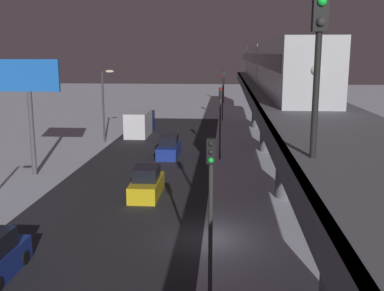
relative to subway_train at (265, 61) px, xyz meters
The scene contains 14 objects.
ground_plane 28.51m from the subway_train, 78.87° to the left, with size 240.00×240.00×0.00m, color silver.
avenue_asphalt 29.97m from the subway_train, 68.33° to the left, with size 11.00×87.26×0.01m, color #28282D.
elevated_railway 26.84m from the subway_train, 89.81° to the left, with size 5.00×87.26×6.73m.
subway_train is the anchor object (origin of this frame).
rail_signal 37.34m from the subway_train, 87.23° to the left, with size 0.36×0.41×4.00m.
sedan_blue_2 14.36m from the subway_train, 40.50° to the left, with size 1.80×4.76×1.97m.
sedan_yellow 23.16m from the subway_train, 65.06° to the left, with size 1.80×4.39×1.97m.
delivery_van 16.09m from the subway_train, 13.39° to the right, with size 2.40×7.40×2.80m.
traffic_light_near 33.60m from the subway_train, 82.22° to the left, with size 0.32×0.44×6.40m.
traffic_light_mid 10.83m from the subway_train, 63.01° to the left, with size 0.32×0.44×6.40m.
traffic_light_far 16.53m from the subway_train, 73.58° to the right, with size 0.32×0.44×6.40m.
traffic_light_distant 39.95m from the subway_train, 83.48° to the right, with size 0.32×0.44×6.40m.
commercial_billboard 24.29m from the subway_train, 38.83° to the left, with size 4.80×0.36×8.90m.
street_lamp_far 17.17m from the subway_train, ahead, with size 1.35×0.44×7.65m.
Camera 1 is at (-1.25, 22.01, 9.32)m, focal length 42.67 mm.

